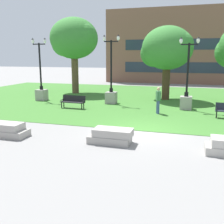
% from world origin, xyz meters
% --- Properties ---
extents(ground_plane, '(140.00, 140.00, 0.00)m').
position_xyz_m(ground_plane, '(0.00, 0.00, 0.00)').
color(ground_plane, gray).
extents(grass_lawn, '(40.00, 20.00, 0.02)m').
position_xyz_m(grass_lawn, '(0.00, 10.00, 0.01)').
color(grass_lawn, '#3D752D').
rests_on(grass_lawn, ground).
extents(concrete_block_center, '(1.89, 0.90, 0.64)m').
position_xyz_m(concrete_block_center, '(-5.93, -2.57, 0.31)').
color(concrete_block_center, '#9E9991').
rests_on(concrete_block_center, ground).
extents(concrete_block_left, '(1.88, 0.90, 0.64)m').
position_xyz_m(concrete_block_left, '(-1.00, -2.16, 0.31)').
color(concrete_block_left, '#9E9991').
rests_on(concrete_block_left, ground).
extents(park_bench_near_right, '(1.83, 0.64, 0.90)m').
position_xyz_m(park_bench_near_right, '(-5.78, 4.46, 0.54)').
color(park_bench_near_right, black).
rests_on(park_bench_near_right, grass_lawn).
extents(lamp_post_right, '(1.32, 0.80, 4.92)m').
position_xyz_m(lamp_post_right, '(1.97, 6.32, 1.02)').
color(lamp_post_right, gray).
rests_on(lamp_post_right, grass_lawn).
extents(lamp_post_left, '(1.32, 0.80, 5.24)m').
position_xyz_m(lamp_post_left, '(-3.71, 7.07, 1.08)').
color(lamp_post_left, gray).
rests_on(lamp_post_left, grass_lawn).
extents(lamp_post_center, '(1.32, 0.80, 5.11)m').
position_xyz_m(lamp_post_center, '(-9.79, 6.93, 1.05)').
color(lamp_post_center, gray).
rests_on(lamp_post_center, grass_lawn).
extents(tree_far_right, '(4.88, 4.65, 7.34)m').
position_xyz_m(tree_far_right, '(-8.93, 11.83, 5.29)').
color(tree_far_right, brown).
rests_on(tree_far_right, grass_lawn).
extents(tree_far_left, '(4.43, 4.22, 6.12)m').
position_xyz_m(tree_far_left, '(0.17, 10.26, 4.26)').
color(tree_far_left, '#42301E').
rests_on(tree_far_left, grass_lawn).
extents(person_bystander_near_lawn, '(0.37, 0.61, 1.71)m').
position_xyz_m(person_bystander_near_lawn, '(0.25, 4.30, 0.98)').
color(person_bystander_near_lawn, '#384C7A').
rests_on(person_bystander_near_lawn, grass_lawn).
extents(building_facade_distant, '(22.87, 1.03, 10.01)m').
position_xyz_m(building_facade_distant, '(1.97, 24.50, 4.99)').
color(building_facade_distant, brown).
rests_on(building_facade_distant, ground).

